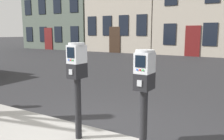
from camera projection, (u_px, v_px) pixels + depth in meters
parking_meter_near_kerb at (77, 74)px, 3.09m from camera, size 0.23×0.26×1.33m
parking_meter_twin_adjacent at (144, 85)px, 2.61m from camera, size 0.23×0.26×1.27m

